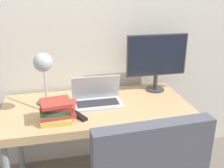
# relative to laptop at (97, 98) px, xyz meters

# --- Properties ---
(wall_back) EXTENTS (8.00, 0.05, 2.60)m
(wall_back) POSITION_rel_laptop_xyz_m (-0.01, 0.39, 0.52)
(wall_back) COLOR beige
(wall_back) RESTS_ON ground_plane
(desk) EXTENTS (1.43, 0.71, 0.73)m
(desk) POSITION_rel_laptop_xyz_m (-0.01, -0.03, -0.11)
(desk) COLOR tan
(desk) RESTS_ON ground_plane
(laptop) EXTENTS (0.38, 0.21, 0.22)m
(laptop) POSITION_rel_laptop_xyz_m (0.00, 0.00, 0.00)
(laptop) COLOR silver
(laptop) RESTS_ON desk
(monitor) EXTENTS (0.53, 0.16, 0.49)m
(monitor) POSITION_rel_laptop_xyz_m (0.55, 0.18, 0.24)
(monitor) COLOR #333338
(monitor) RESTS_ON desk
(desk_lamp) EXTENTS (0.16, 0.31, 0.44)m
(desk_lamp) POSITION_rel_laptop_xyz_m (-0.38, -0.04, 0.27)
(desk_lamp) COLOR #4C4C51
(desk_lamp) RESTS_ON desk
(book_stack) EXTENTS (0.25, 0.20, 0.14)m
(book_stack) POSITION_rel_laptop_xyz_m (-0.31, -0.20, 0.02)
(book_stack) COLOR gold
(book_stack) RESTS_ON desk
(tv_remote) EXTENTS (0.11, 0.17, 0.02)m
(tv_remote) POSITION_rel_laptop_xyz_m (-0.16, -0.19, -0.04)
(tv_remote) COLOR black
(tv_remote) RESTS_ON desk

